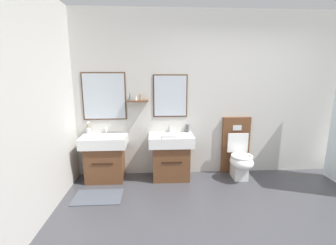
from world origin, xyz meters
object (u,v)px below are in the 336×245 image
Objects in this scene: vanity_sink_right at (171,155)px; toothbrush_cup at (89,130)px; toilet at (238,155)px; soap_dispenser at (187,128)px; folded_hand_towel at (169,136)px; vanity_sink_left at (105,156)px.

toothbrush_cup reaches higher than vanity_sink_right.
toilet is at bearing -3.67° from toothbrush_cup.
toothbrush_cup is at bearing -179.66° from soap_dispenser.
vanity_sink_left is at bearing 172.26° from folded_hand_towel.
vanity_sink_right is 0.75× the size of toilet.
soap_dispenser is at bearing 43.47° from folded_hand_towel.
folded_hand_towel is (-1.19, -0.14, 0.39)m from toilet.
folded_hand_towel is at bearing -173.08° from toilet.
vanity_sink_left is 3.61× the size of toothbrush_cup.
soap_dispenser is 0.46m from folded_hand_towel.
toilet reaches higher than toothbrush_cup.
toilet is at bearing 0.11° from vanity_sink_right.
vanity_sink_right is 0.40m from folded_hand_towel.
vanity_sink_left is at bearing -30.05° from toothbrush_cup.
toilet is 5.87× the size of soap_dispenser.
soap_dispenser is at bearing 7.17° from vanity_sink_left.
vanity_sink_left is 0.75× the size of toilet.
vanity_sink_right is at bearing -6.81° from toothbrush_cup.
toothbrush_cup is 1.36m from folded_hand_towel.
vanity_sink_right is at bearing -179.89° from toilet.
vanity_sink_left is 1.00× the size of vanity_sink_right.
soap_dispenser reaches higher than vanity_sink_right.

